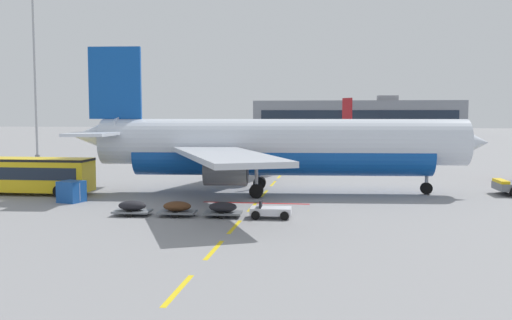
{
  "coord_description": "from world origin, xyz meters",
  "views": [
    {
      "loc": [
        23.87,
        -19.81,
        6.72
      ],
      "look_at": [
        16.02,
        36.22,
        2.04
      ],
      "focal_mm": 40.16,
      "sensor_mm": 36.0,
      "label": 1
    }
  ],
  "objects_px": {
    "uld_cargo_container": "(71,192)",
    "baggage_train": "(200,209)",
    "airliner_mid_left": "(376,130)",
    "airliner_foreground": "(275,146)",
    "apron_shuttle_bus": "(20,173)",
    "apron_light_mast_near": "(34,45)"
  },
  "relations": [
    {
      "from": "apron_shuttle_bus",
      "to": "apron_light_mast_near",
      "type": "distance_m",
      "value": 40.96
    },
    {
      "from": "apron_shuttle_bus",
      "to": "airliner_foreground",
      "type": "bearing_deg",
      "value": 9.44
    },
    {
      "from": "airliner_foreground",
      "to": "uld_cargo_container",
      "type": "bearing_deg",
      "value": -154.94
    },
    {
      "from": "airliner_foreground",
      "to": "uld_cargo_container",
      "type": "height_order",
      "value": "airliner_foreground"
    },
    {
      "from": "baggage_train",
      "to": "apron_light_mast_near",
      "type": "xyz_separation_m",
      "value": [
        -34.45,
        42.11,
        15.9
      ]
    },
    {
      "from": "airliner_foreground",
      "to": "airliner_mid_left",
      "type": "distance_m",
      "value": 69.73
    },
    {
      "from": "airliner_mid_left",
      "to": "apron_shuttle_bus",
      "type": "relative_size",
      "value": 2.2
    },
    {
      "from": "airliner_foreground",
      "to": "uld_cargo_container",
      "type": "relative_size",
      "value": 17.7
    },
    {
      "from": "apron_shuttle_bus",
      "to": "apron_light_mast_near",
      "type": "relative_size",
      "value": 0.45
    },
    {
      "from": "apron_shuttle_bus",
      "to": "baggage_train",
      "type": "xyz_separation_m",
      "value": [
        17.17,
        -8.0,
        -1.22
      ]
    },
    {
      "from": "airliner_foreground",
      "to": "apron_light_mast_near",
      "type": "distance_m",
      "value": 50.46
    },
    {
      "from": "airliner_foreground",
      "to": "airliner_mid_left",
      "type": "relative_size",
      "value": 1.32
    },
    {
      "from": "apron_shuttle_bus",
      "to": "baggage_train",
      "type": "bearing_deg",
      "value": -24.97
    },
    {
      "from": "baggage_train",
      "to": "apron_light_mast_near",
      "type": "relative_size",
      "value": 0.44
    },
    {
      "from": "airliner_foreground",
      "to": "apron_shuttle_bus",
      "type": "bearing_deg",
      "value": -170.56
    },
    {
      "from": "apron_shuttle_bus",
      "to": "baggage_train",
      "type": "relative_size",
      "value": 1.03
    },
    {
      "from": "airliner_mid_left",
      "to": "apron_shuttle_bus",
      "type": "xyz_separation_m",
      "value": [
        -33.76,
        -71.97,
        -1.45
      ]
    },
    {
      "from": "baggage_train",
      "to": "uld_cargo_container",
      "type": "relative_size",
      "value": 5.92
    },
    {
      "from": "uld_cargo_container",
      "to": "airliner_mid_left",
      "type": "bearing_deg",
      "value": 69.87
    },
    {
      "from": "uld_cargo_container",
      "to": "baggage_train",
      "type": "bearing_deg",
      "value": -22.58
    },
    {
      "from": "airliner_mid_left",
      "to": "airliner_foreground",
      "type": "bearing_deg",
      "value": -100.71
    },
    {
      "from": "airliner_foreground",
      "to": "baggage_train",
      "type": "relative_size",
      "value": 2.99
    }
  ]
}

